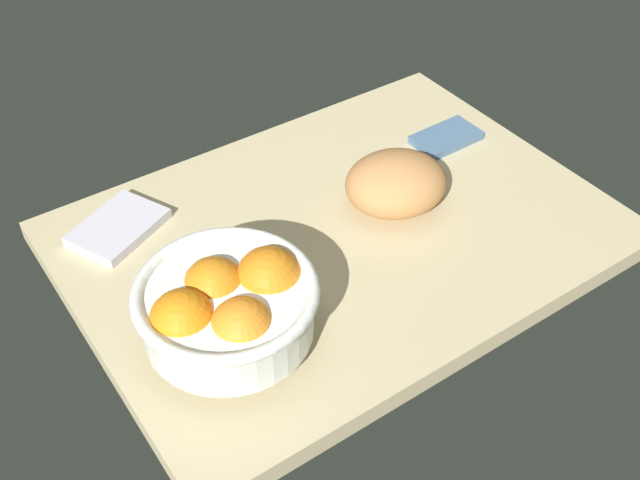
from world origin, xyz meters
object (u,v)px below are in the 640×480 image
(napkin_spare, at_px, (446,138))
(napkin_folded, at_px, (118,227))
(fruit_bowl, at_px, (228,306))
(bread_loaf, at_px, (396,183))

(napkin_spare, bearing_deg, napkin_folded, -10.10)
(fruit_bowl, distance_m, napkin_folded, 0.28)
(fruit_bowl, bearing_deg, napkin_spare, -160.86)
(napkin_folded, bearing_deg, bread_loaf, 153.50)
(fruit_bowl, relative_size, bread_loaf, 1.48)
(fruit_bowl, relative_size, napkin_folded, 1.73)
(napkin_folded, relative_size, napkin_spare, 1.16)
(fruit_bowl, height_order, bread_loaf, fruit_bowl)
(fruit_bowl, bearing_deg, bread_loaf, -164.49)
(bread_loaf, relative_size, napkin_folded, 1.17)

